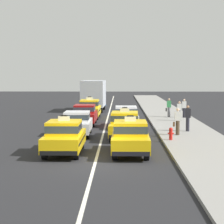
% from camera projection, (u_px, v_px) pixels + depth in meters
% --- Properties ---
extents(ground_plane, '(160.00, 160.00, 0.00)m').
position_uv_depth(ground_plane, '(95.00, 164.00, 19.79)').
color(ground_plane, '#232326').
extents(lane_stripe_left_right, '(0.14, 80.00, 0.01)m').
position_uv_depth(lane_stripe_left_right, '(107.00, 119.00, 39.71)').
color(lane_stripe_left_right, silver).
rests_on(lane_stripe_left_right, ground).
extents(sidewalk_curb, '(4.00, 90.00, 0.15)m').
position_uv_depth(sidewalk_curb, '(177.00, 124.00, 34.63)').
color(sidewalk_curb, gray).
rests_on(sidewalk_curb, ground).
extents(taxi_left_nearest, '(1.83, 4.56, 1.96)m').
position_uv_depth(taxi_left_nearest, '(64.00, 136.00, 22.22)').
color(taxi_left_nearest, black).
rests_on(taxi_left_nearest, ground).
extents(sedan_left_second, '(1.81, 4.32, 1.58)m').
position_uv_depth(sedan_left_second, '(77.00, 123.00, 28.61)').
color(sedan_left_second, black).
rests_on(sedan_left_second, ground).
extents(sedan_left_third, '(1.79, 4.31, 1.58)m').
position_uv_depth(sedan_left_third, '(85.00, 114.00, 34.81)').
color(sedan_left_third, black).
rests_on(sedan_left_third, ground).
extents(taxi_left_fourth, '(1.87, 4.58, 1.96)m').
position_uv_depth(taxi_left_fourth, '(90.00, 108.00, 40.09)').
color(taxi_left_fourth, black).
rests_on(taxi_left_fourth, ground).
extents(box_truck_left_fifth, '(2.44, 7.02, 3.27)m').
position_uv_depth(box_truck_left_fifth, '(94.00, 94.00, 47.80)').
color(box_truck_left_fifth, black).
rests_on(box_truck_left_fifth, ground).
extents(taxi_right_nearest, '(1.86, 4.58, 1.96)m').
position_uv_depth(taxi_right_nearest, '(130.00, 137.00, 22.05)').
color(taxi_right_nearest, black).
rests_on(taxi_right_nearest, ground).
extents(taxi_right_second, '(1.97, 4.62, 1.96)m').
position_uv_depth(taxi_right_second, '(125.00, 124.00, 27.39)').
color(taxi_right_second, black).
rests_on(taxi_right_second, ground).
extents(sedan_right_third, '(1.79, 4.31, 1.58)m').
position_uv_depth(sedan_right_third, '(126.00, 116.00, 33.15)').
color(sedan_right_third, black).
rests_on(sedan_right_third, ground).
extents(pedestrian_near_crosswalk, '(0.47, 0.24, 1.70)m').
position_uv_depth(pedestrian_near_crosswalk, '(178.00, 121.00, 27.96)').
color(pedestrian_near_crosswalk, '#473828').
rests_on(pedestrian_near_crosswalk, sidewalk_curb).
extents(pedestrian_mid_block, '(0.36, 0.24, 1.60)m').
position_uv_depth(pedestrian_mid_block, '(179.00, 111.00, 36.47)').
color(pedestrian_mid_block, '#23232D').
rests_on(pedestrian_mid_block, sidewalk_curb).
extents(pedestrian_by_storefront, '(0.36, 0.24, 1.73)m').
position_uv_depth(pedestrian_by_storefront, '(188.00, 118.00, 29.79)').
color(pedestrian_by_storefront, '#23232D').
rests_on(pedestrian_by_storefront, sidewalk_curb).
extents(pedestrian_trailing, '(0.47, 0.24, 1.65)m').
position_uv_depth(pedestrian_trailing, '(169.00, 108.00, 39.62)').
color(pedestrian_trailing, slate).
rests_on(pedestrian_trailing, sidewalk_curb).
extents(pedestrian_far_corner, '(0.36, 0.24, 1.64)m').
position_uv_depth(pedestrian_far_corner, '(184.00, 108.00, 39.05)').
color(pedestrian_far_corner, '#23232D').
rests_on(pedestrian_far_corner, sidewalk_curb).
extents(fire_hydrant, '(0.36, 0.22, 0.73)m').
position_uv_depth(fire_hydrant, '(171.00, 133.00, 25.90)').
color(fire_hydrant, red).
rests_on(fire_hydrant, sidewalk_curb).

